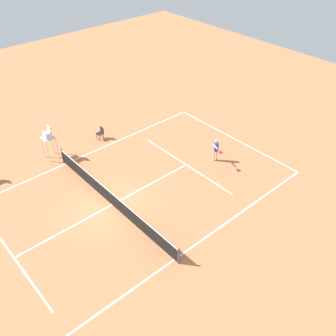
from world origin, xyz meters
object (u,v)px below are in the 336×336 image
at_px(player_serving, 216,149).
at_px(tennis_ball, 189,171).
at_px(umpire_chair, 48,137).
at_px(courtside_chair_mid, 100,133).

height_order(player_serving, tennis_ball, player_serving).
relative_size(tennis_ball, umpire_chair, 0.03).
bearing_deg(tennis_ball, umpire_chair, 38.58).
relative_size(tennis_ball, courtside_chair_mid, 0.07).
xyz_separation_m(player_serving, umpire_chair, (7.71, 8.11, 0.63)).
height_order(player_serving, courtside_chair_mid, player_serving).
bearing_deg(courtside_chair_mid, tennis_ball, -163.79).
distance_m(umpire_chair, courtside_chair_mid, 4.00).
xyz_separation_m(player_serving, courtside_chair_mid, (7.46, 4.27, -0.44)).
xyz_separation_m(umpire_chair, courtside_chair_mid, (-0.25, -3.84, -1.07)).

